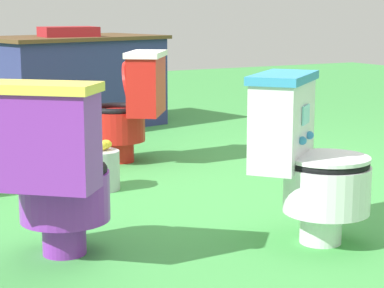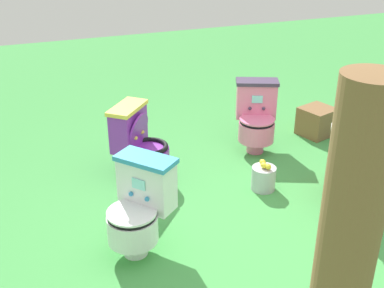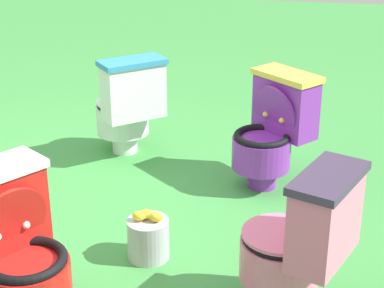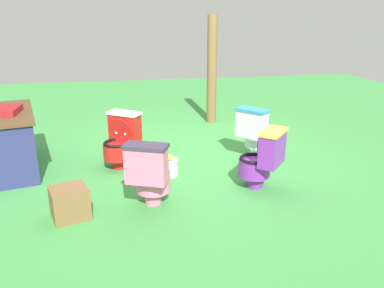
{
  "view_description": "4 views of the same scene",
  "coord_description": "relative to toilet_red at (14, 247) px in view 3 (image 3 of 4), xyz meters",
  "views": [
    {
      "loc": [
        -2.15,
        -3.4,
        1.0
      ],
      "look_at": [
        -0.48,
        -0.37,
        0.34
      ],
      "focal_mm": 67.43,
      "sensor_mm": 36.0,
      "label": 1
    },
    {
      "loc": [
        2.66,
        -1.7,
        2.33
      ],
      "look_at": [
        -0.86,
        -0.36,
        0.5
      ],
      "focal_mm": 45.81,
      "sensor_mm": 36.0,
      "label": 2
    },
    {
      "loc": [
        -1.44,
        3.13,
        1.9
      ],
      "look_at": [
        -0.84,
        -0.35,
        0.39
      ],
      "focal_mm": 61.07,
      "sensor_mm": 36.0,
      "label": 3
    },
    {
      "loc": [
        -5.18,
        0.87,
        1.93
      ],
      "look_at": [
        -0.88,
        0.03,
        0.46
      ],
      "focal_mm": 35.99,
      "sensor_mm": 36.0,
      "label": 4
    }
  ],
  "objects": [
    {
      "name": "ground",
      "position": [
        0.26,
        -0.86,
        -0.37
      ],
      "size": [
        14.0,
        14.0,
        0.0
      ],
      "primitive_type": "plane",
      "color": "#429947"
    },
    {
      "name": "toilet_red",
      "position": [
        0.0,
        0.0,
        0.0
      ],
      "size": [
        0.63,
        0.61,
        0.73
      ],
      "rotation": [
        0.0,
        0.0,
        0.95
      ],
      "color": "red",
      "rests_on": "ground"
    },
    {
      "name": "toilet_purple",
      "position": [
        -1.03,
        -1.58,
        0.0
      ],
      "size": [
        0.63,
        0.64,
        0.73
      ],
      "rotation": [
        0.0,
        0.0,
        5.57
      ],
      "color": "purple",
      "rests_on": "ground"
    },
    {
      "name": "toilet_white",
      "position": [
        -0.01,
        -1.86,
        -0.0
      ],
      "size": [
        0.62,
        0.64,
        0.73
      ],
      "rotation": [
        0.0,
        0.0,
        3.83
      ],
      "color": "white",
      "rests_on": "ground"
    },
    {
      "name": "toilet_pink",
      "position": [
        -1.22,
        -0.27,
        -0.0
      ],
      "size": [
        0.61,
        0.56,
        0.73
      ],
      "rotation": [
        0.0,
        0.0,
        4.31
      ],
      "color": "pink",
      "rests_on": "ground"
    },
    {
      "name": "lemon_bucket",
      "position": [
        -0.45,
        -0.59,
        -0.26
      ],
      "size": [
        0.22,
        0.22,
        0.28
      ],
      "color": "#B7B7BF",
      "rests_on": "ground"
    }
  ]
}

